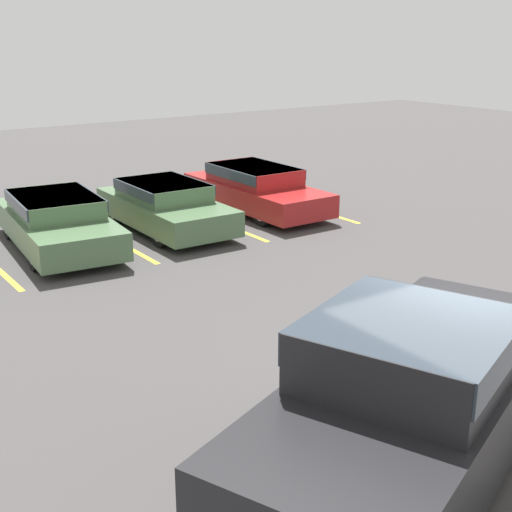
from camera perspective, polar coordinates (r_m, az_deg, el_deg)
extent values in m
plane|color=#423F3F|center=(9.63, 15.82, -11.70)|extent=(60.00, 60.00, 0.00)
cube|color=yellow|center=(16.87, -11.56, 1.45)|extent=(0.12, 4.75, 0.01)
cube|color=yellow|center=(18.11, -3.42, 2.90)|extent=(0.12, 4.75, 0.01)
cube|color=yellow|center=(19.67, 3.56, 4.09)|extent=(0.12, 4.75, 0.01)
cube|color=black|center=(7.98, 12.56, -11.79)|extent=(5.92, 3.95, 0.95)
cube|color=black|center=(7.39, 12.19, -7.34)|extent=(2.55, 2.46, 0.65)
cube|color=#2D3842|center=(7.33, 12.26, -6.31)|extent=(2.54, 2.50, 0.35)
cube|color=black|center=(9.32, 16.62, -4.79)|extent=(2.63, 2.56, 0.13)
cube|color=silver|center=(10.47, 17.79, -7.01)|extent=(0.95, 1.97, 0.28)
cylinder|color=black|center=(9.76, 11.46, -7.93)|extent=(0.97, 0.64, 0.91)
cylinder|color=#ADADB2|center=(9.76, 11.46, -7.93)|extent=(0.59, 0.50, 0.50)
cylinder|color=black|center=(7.15, 0.83, -17.89)|extent=(0.97, 0.64, 0.91)
cylinder|color=#ADADB2|center=(7.15, 0.83, -17.89)|extent=(0.59, 0.50, 0.50)
cube|color=#4C6B47|center=(16.21, -15.56, 2.23)|extent=(2.26, 4.65, 0.59)
cube|color=#4C6B47|center=(16.18, -15.78, 4.01)|extent=(1.83, 2.48, 0.41)
cube|color=#2D3842|center=(16.16, -15.81, 4.30)|extent=(1.90, 2.44, 0.25)
cylinder|color=black|center=(15.24, -11.40, 1.00)|extent=(0.27, 0.68, 0.66)
cylinder|color=#ADADB2|center=(15.24, -11.40, 1.00)|extent=(0.25, 0.38, 0.36)
cylinder|color=black|center=(14.86, -17.22, 0.11)|extent=(0.27, 0.68, 0.66)
cylinder|color=#ADADB2|center=(14.86, -17.22, 0.11)|extent=(0.25, 0.38, 0.36)
cylinder|color=black|center=(17.66, -14.08, 3.10)|extent=(0.27, 0.68, 0.66)
cylinder|color=#ADADB2|center=(17.66, -14.08, 3.10)|extent=(0.25, 0.38, 0.36)
cylinder|color=black|center=(17.33, -19.14, 2.38)|extent=(0.27, 0.68, 0.66)
cylinder|color=#ADADB2|center=(17.33, -19.14, 2.38)|extent=(0.25, 0.38, 0.36)
cube|color=#4C6B47|center=(17.24, -7.22, 3.61)|extent=(1.82, 4.24, 0.58)
cube|color=#4C6B47|center=(17.20, -7.41, 5.25)|extent=(1.58, 2.21, 0.40)
cube|color=#2D3842|center=(17.19, -7.42, 5.51)|extent=(1.65, 2.17, 0.24)
cylinder|color=black|center=(16.60, -2.91, 2.65)|extent=(0.21, 0.64, 0.63)
cylinder|color=#ADADB2|center=(16.60, -2.91, 2.65)|extent=(0.22, 0.35, 0.35)
cylinder|color=black|center=(15.89, -7.63, 1.83)|extent=(0.21, 0.64, 0.63)
cylinder|color=#ADADB2|center=(15.89, -7.63, 1.83)|extent=(0.22, 0.35, 0.35)
cylinder|color=black|center=(18.68, -6.84, 4.25)|extent=(0.21, 0.64, 0.63)
cylinder|color=#ADADB2|center=(18.68, -6.84, 4.25)|extent=(0.22, 0.35, 0.35)
cylinder|color=black|center=(18.05, -11.15, 3.57)|extent=(0.21, 0.64, 0.63)
cylinder|color=#ADADB2|center=(18.05, -11.15, 3.57)|extent=(0.22, 0.35, 0.35)
cube|color=maroon|center=(18.92, 0.02, 4.99)|extent=(1.74, 4.66, 0.57)
cube|color=maroon|center=(18.89, -0.14, 6.55)|extent=(1.53, 2.42, 0.45)
cube|color=#2D3842|center=(18.87, -0.14, 6.82)|extent=(1.60, 2.38, 0.27)
cylinder|color=black|center=(18.34, 4.36, 4.06)|extent=(0.22, 0.62, 0.62)
cylinder|color=#ADADB2|center=(18.34, 4.36, 4.06)|extent=(0.23, 0.34, 0.34)
cylinder|color=black|center=(17.46, 0.57, 3.42)|extent=(0.22, 0.62, 0.62)
cylinder|color=#ADADB2|center=(17.46, 0.57, 3.42)|extent=(0.23, 0.34, 0.34)
cylinder|color=black|center=(20.45, -0.44, 5.54)|extent=(0.22, 0.62, 0.62)
cylinder|color=#ADADB2|center=(20.45, -0.44, 5.54)|extent=(0.23, 0.34, 0.34)
cylinder|color=black|center=(19.66, -4.03, 5.00)|extent=(0.22, 0.62, 0.62)
cylinder|color=#ADADB2|center=(19.66, -4.03, 5.00)|extent=(0.23, 0.34, 0.34)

